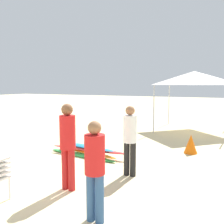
{
  "coord_description": "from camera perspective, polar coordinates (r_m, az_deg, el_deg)",
  "views": [
    {
      "loc": [
        4.58,
        -3.75,
        2.15
      ],
      "look_at": [
        0.83,
        3.96,
        1.19
      ],
      "focal_mm": 39.24,
      "sensor_mm": 36.0,
      "label": 1
    }
  ],
  "objects": [
    {
      "name": "ground",
      "position": [
        6.3,
        -23.94,
        -14.14
      ],
      "size": [
        80.0,
        80.0,
        0.0
      ],
      "primitive_type": "plane",
      "color": "beige"
    },
    {
      "name": "popup_canopy",
      "position": [
        11.98,
        18.55,
        7.49
      ],
      "size": [
        2.96,
        2.96,
        2.77
      ],
      "color": "#B2B2B7",
      "rests_on": "ground"
    },
    {
      "name": "surfboard_pile",
      "position": [
        7.54,
        -6.19,
        -9.0
      ],
      "size": [
        2.71,
        0.79,
        0.32
      ],
      "color": "green",
      "rests_on": "ground"
    },
    {
      "name": "lifeguard_near_center",
      "position": [
        3.86,
        -4.03,
        -12.21
      ],
      "size": [
        0.32,
        0.32,
        1.6
      ],
      "color": "#33598C",
      "rests_on": "ground"
    },
    {
      "name": "lifeguard_near_right",
      "position": [
        5.04,
        -10.28,
        -6.57
      ],
      "size": [
        0.32,
        0.32,
        1.77
      ],
      "color": "red",
      "rests_on": "ground"
    },
    {
      "name": "traffic_cone_near",
      "position": [
        8.13,
        17.88,
        -7.1
      ],
      "size": [
        0.42,
        0.42,
        0.6
      ],
      "primitive_type": "cone",
      "color": "orange",
      "rests_on": "ground"
    },
    {
      "name": "lifeguard_near_left",
      "position": [
        5.76,
        4.2,
        -5.61
      ],
      "size": [
        0.32,
        0.32,
        1.66
      ],
      "color": "black",
      "rests_on": "ground"
    }
  ]
}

